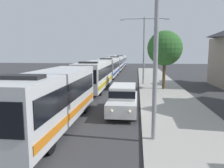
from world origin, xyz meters
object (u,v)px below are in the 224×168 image
(bus_second_in_line, at_px, (95,74))
(bus_lead, at_px, (52,97))
(roadside_tree, at_px, (165,48))
(bus_middle, at_px, (109,67))
(bus_rear, at_px, (121,61))
(bus_fourth_in_line, at_px, (116,63))
(white_suv, at_px, (123,98))
(streetlamp_mid, at_px, (144,43))
(box_truck_oncoming, at_px, (112,60))
(streetlamp_near, at_px, (156,32))

(bus_second_in_line, bearing_deg, bus_lead, -90.00)
(roadside_tree, bearing_deg, bus_middle, 121.80)
(bus_lead, xyz_separation_m, roadside_tree, (7.51, 13.03, 2.82))
(bus_second_in_line, height_order, bus_rear, same)
(bus_fourth_in_line, bearing_deg, white_suv, -83.96)
(bus_middle, bearing_deg, roadside_tree, -58.20)
(streetlamp_mid, bearing_deg, box_truck_oncoming, 101.79)
(bus_middle, bearing_deg, bus_fourth_in_line, 90.00)
(streetlamp_near, height_order, roadside_tree, streetlamp_near)
(bus_second_in_line, distance_m, streetlamp_near, 15.47)
(bus_rear, relative_size, streetlamp_near, 1.49)
(white_suv, bearing_deg, streetlamp_near, -70.57)
(bus_fourth_in_line, bearing_deg, streetlamp_mid, -76.00)
(bus_fourth_in_line, height_order, bus_rear, same)
(white_suv, distance_m, streetlamp_near, 6.45)
(bus_lead, bearing_deg, roadside_tree, 60.05)
(bus_rear, relative_size, box_truck_oncoming, 1.42)
(white_suv, distance_m, box_truck_oncoming, 55.41)
(white_suv, bearing_deg, streetlamp_mid, 82.71)
(bus_second_in_line, height_order, bus_fourth_in_line, same)
(bus_second_in_line, height_order, bus_middle, same)
(bus_rear, distance_m, streetlamp_mid, 35.95)
(white_suv, bearing_deg, bus_middle, 99.60)
(streetlamp_near, bearing_deg, white_suv, 109.43)
(bus_lead, relative_size, roadside_tree, 1.69)
(bus_middle, distance_m, streetlamp_near, 27.42)
(bus_second_in_line, bearing_deg, white_suv, -68.32)
(bus_fourth_in_line, height_order, box_truck_oncoming, bus_fourth_in_line)
(bus_middle, relative_size, streetlamp_mid, 1.40)
(box_truck_oncoming, distance_m, streetlamp_near, 60.50)
(bus_lead, height_order, bus_second_in_line, same)
(streetlamp_mid, bearing_deg, bus_rear, 98.68)
(streetlamp_near, bearing_deg, roadside_tree, 81.77)
(bus_middle, relative_size, streetlamp_near, 1.46)
(bus_second_in_line, relative_size, box_truck_oncoming, 1.32)
(bus_second_in_line, bearing_deg, streetlamp_near, -69.08)
(bus_second_in_line, distance_m, bus_middle, 12.56)
(bus_second_in_line, distance_m, bus_fourth_in_line, 25.65)
(bus_fourth_in_line, distance_m, white_suv, 35.15)
(bus_rear, height_order, streetlamp_near, streetlamp_near)
(streetlamp_near, bearing_deg, bus_fourth_in_line, 97.73)
(box_truck_oncoming, bearing_deg, bus_fourth_in_line, -80.63)
(bus_second_in_line, height_order, streetlamp_mid, streetlamp_mid)
(streetlamp_near, bearing_deg, bus_middle, 101.44)
(box_truck_oncoming, height_order, streetlamp_mid, streetlamp_mid)
(bus_lead, height_order, bus_middle, same)
(bus_fourth_in_line, bearing_deg, bus_second_in_line, -90.00)
(bus_second_in_line, height_order, box_truck_oncoming, bus_second_in_line)
(bus_lead, distance_m, bus_middle, 25.14)
(bus_lead, xyz_separation_m, bus_middle, (0.00, 25.14, 0.00))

